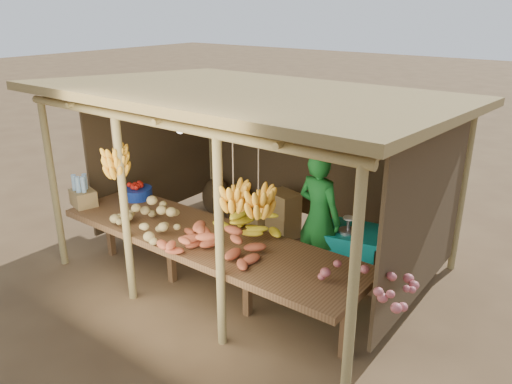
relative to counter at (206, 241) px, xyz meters
The scene contains 13 objects.
ground 1.20m from the counter, 90.00° to the left, with size 60.00×60.00×0.00m, color brown.
stall_structure 1.48m from the counter, 88.49° to the left, with size 4.70×3.50×2.43m.
counter is the anchor object (origin of this frame).
potato_heap 0.74m from the counter, 157.34° to the right, with size 1.03×0.62×0.37m, color #9E8951, non-canonical shape.
sweet_potato_heap 0.50m from the counter, 41.38° to the right, with size 1.07×0.64×0.36m, color #B6502E, non-canonical shape.
onion_heap 1.92m from the counter, ahead, with size 0.91×0.55×0.36m, color #B55859, non-canonical shape.
banana_pile 0.57m from the counter, 52.11° to the left, with size 0.67×0.40×0.35m, color yellow, non-canonical shape.
tomato_basin 1.59m from the counter, 168.21° to the left, with size 0.41×0.41×0.21m.
bottle_box 1.93m from the counter, behind, with size 0.39×0.34×0.42m.
vendor 1.41m from the counter, 54.56° to the left, with size 0.62×0.40×1.69m, color #186F26.
tarp_crate 1.87m from the counter, 49.57° to the left, with size 0.86×0.78×0.89m.
carton_stack 1.98m from the counter, 101.02° to the left, with size 0.99×0.46×0.69m.
burlap_sacks 2.61m from the counter, 125.24° to the left, with size 0.93×0.49×0.66m.
Camera 1 is at (3.55, -4.70, 3.27)m, focal length 35.00 mm.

